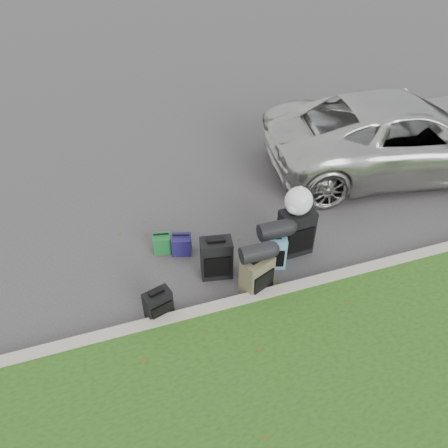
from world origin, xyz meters
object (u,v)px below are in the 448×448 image
object	(u,v)px
suitcase_large_black_right	(296,232)
tote_navy	(182,245)
suitcase_olive	(257,275)
suitcase_teal	(273,251)
suitcase_large_black_left	(216,258)
tote_green	(162,243)
suv	(402,135)
suitcase_small_black	(158,305)

from	to	relation	value
suitcase_large_black_right	tote_navy	size ratio (longest dim) A/B	2.45
suitcase_olive	tote_navy	xyz separation A→B (m)	(-0.85, 1.13, -0.15)
suitcase_teal	suitcase_large_black_left	bearing A→B (deg)	-167.37
suitcase_olive	suitcase_teal	distance (m)	0.59
suitcase_large_black_left	tote_green	size ratio (longest dim) A/B	2.17
suitcase_large_black_left	tote_green	xyz separation A→B (m)	(-0.68, 0.78, -0.18)
suitcase_teal	suitcase_olive	bearing A→B (deg)	-118.66
suitcase_large_black_left	suv	bearing A→B (deg)	31.96
tote_navy	suitcase_teal	bearing A→B (deg)	-13.21
suv	suitcase_teal	world-z (taller)	suv
suv	suitcase_small_black	world-z (taller)	suv
suitcase_small_black	tote_navy	xyz separation A→B (m)	(0.62, 1.17, -0.07)
suitcase_small_black	suitcase_large_black_right	size ratio (longest dim) A/B	0.59
suitcase_olive	suitcase_teal	world-z (taller)	suitcase_olive
suitcase_small_black	tote_navy	size ratio (longest dim) A/B	1.44
suitcase_teal	tote_green	bearing A→B (deg)	168.88
suitcase_olive	suitcase_large_black_left	bearing A→B (deg)	111.89
suitcase_olive	suitcase_large_black_right	distance (m)	1.08
suitcase_large_black_left	suitcase_teal	world-z (taller)	suitcase_large_black_left
suitcase_small_black	tote_navy	distance (m)	1.32
suitcase_large_black_right	suitcase_olive	bearing A→B (deg)	-148.64
suitcase_small_black	suitcase_large_black_left	world-z (taller)	suitcase_large_black_left
suitcase_large_black_left	suitcase_large_black_right	bearing A→B (deg)	14.78
tote_green	suv	bearing A→B (deg)	22.54
suv	suitcase_large_black_right	bearing A→B (deg)	128.42
suitcase_olive	suitcase_small_black	bearing A→B (deg)	159.83
suitcase_large_black_left	suitcase_large_black_right	xyz separation A→B (m)	(1.35, 0.11, 0.06)
tote_green	tote_navy	distance (m)	0.32
suitcase_olive	suitcase_large_black_right	size ratio (longest dim) A/B	0.77
suv	tote_green	xyz separation A→B (m)	(-5.11, -0.99, -0.59)
suv	suitcase_large_black_right	xyz separation A→B (m)	(-3.08, -1.67, -0.35)
suv	tote_navy	world-z (taller)	suv
suitcase_teal	tote_navy	distance (m)	1.47
suitcase_olive	suitcase_teal	xyz separation A→B (m)	(0.43, 0.40, -0.02)
tote_navy	suitcase_large_black_right	bearing A→B (deg)	-0.63
suitcase_teal	suitcase_large_black_right	distance (m)	0.52
suitcase_large_black_left	suitcase_olive	distance (m)	0.67
suv	suitcase_olive	world-z (taller)	suv
suitcase_olive	tote_navy	bearing A→B (deg)	105.23
suv	suitcase_teal	size ratio (longest dim) A/B	9.42
suv	suitcase_olive	xyz separation A→B (m)	(-3.97, -2.26, -0.44)
suv	tote_green	bearing A→B (deg)	110.99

